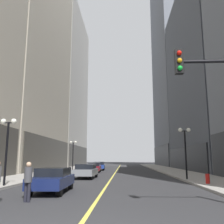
{
  "coord_description": "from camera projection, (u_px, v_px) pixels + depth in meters",
  "views": [
    {
      "loc": [
        1.24,
        -5.54,
        1.81
      ],
      "look_at": [
        -0.28,
        25.51,
        7.6
      ],
      "focal_mm": 40.34,
      "sensor_mm": 36.0,
      "label": 1
    }
  ],
  "objects": [
    {
      "name": "car_navy",
      "position": [
        53.0,
        179.0,
        13.88
      ],
      "size": [
        1.86,
        4.33,
        1.32
      ],
      "color": "#141E4C",
      "rests_on": "ground"
    },
    {
      "name": "street_lamp_right_mid",
      "position": [
        185.0,
        141.0,
        21.38
      ],
      "size": [
        1.06,
        0.36,
        4.43
      ],
      "color": "black",
      "rests_on": "ground"
    },
    {
      "name": "car_maroon",
      "position": [
        94.0,
        167.0,
        33.77
      ],
      "size": [
        1.87,
        4.46,
        1.32
      ],
      "color": "maroon",
      "rests_on": "ground"
    },
    {
      "name": "car_blue",
      "position": [
        99.0,
        166.0,
        40.71
      ],
      "size": [
        1.97,
        4.72,
        1.32
      ],
      "color": "navy",
      "rests_on": "ground"
    },
    {
      "name": "pedestrian_with_orange_bag",
      "position": [
        28.0,
        178.0,
        10.82
      ],
      "size": [
        0.42,
        0.42,
        1.68
      ],
      "color": "black",
      "rests_on": "ground"
    },
    {
      "name": "building_left_far",
      "position": [
        57.0,
        88.0,
        68.69
      ],
      "size": [
        13.04,
        26.0,
        41.62
      ],
      "color": "#A8A399",
      "rests_on": "ground"
    },
    {
      "name": "lane_centre_stripe",
      "position": [
        117.0,
        170.0,
        39.53
      ],
      "size": [
        0.16,
        70.0,
        0.01
      ],
      "primitive_type": "cube",
      "color": "#E5D64C",
      "rests_on": "ground"
    },
    {
      "name": "street_lamp_left_near",
      "position": [
        8.0,
        136.0,
        16.45
      ],
      "size": [
        1.06,
        0.36,
        4.43
      ],
      "color": "black",
      "rests_on": "ground"
    },
    {
      "name": "sidewalk_right",
      "position": [
        170.0,
        170.0,
        39.15
      ],
      "size": [
        4.5,
        78.0,
        0.15
      ],
      "primitive_type": "cube",
      "color": "#9E9991",
      "rests_on": "ground"
    },
    {
      "name": "street_lamp_left_far",
      "position": [
        73.0,
        149.0,
        37.41
      ],
      "size": [
        1.06,
        0.36,
        4.43
      ],
      "color": "black",
      "rests_on": "ground"
    },
    {
      "name": "car_grey",
      "position": [
        86.0,
        171.0,
        23.6
      ],
      "size": [
        1.99,
        4.23,
        1.32
      ],
      "color": "slate",
      "rests_on": "ground"
    },
    {
      "name": "building_right_far",
      "position": [
        177.0,
        27.0,
        70.3
      ],
      "size": [
        11.5,
        26.0,
        76.6
      ],
      "color": "slate",
      "rests_on": "ground"
    },
    {
      "name": "building_right_mid",
      "position": [
        216.0,
        77.0,
        41.0
      ],
      "size": [
        11.68,
        24.0,
        30.04
      ],
      "color": "#4C515B",
      "rests_on": "ground"
    },
    {
      "name": "fire_hydrant_right",
      "position": [
        208.0,
        180.0,
        17.14
      ],
      "size": [
        0.28,
        0.28,
        0.8
      ],
      "primitive_type": "cylinder",
      "color": "red",
      "rests_on": "ground"
    },
    {
      "name": "ground_plane",
      "position": [
        117.0,
        170.0,
        39.53
      ],
      "size": [
        200.0,
        200.0,
        0.0
      ],
      "primitive_type": "plane",
      "color": "#2D2D30"
    },
    {
      "name": "sidewalk_left",
      "position": [
        65.0,
        170.0,
        39.94
      ],
      "size": [
        4.5,
        78.0,
        0.15
      ],
      "primitive_type": "cube",
      "color": "#9E9991",
      "rests_on": "ground"
    }
  ]
}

